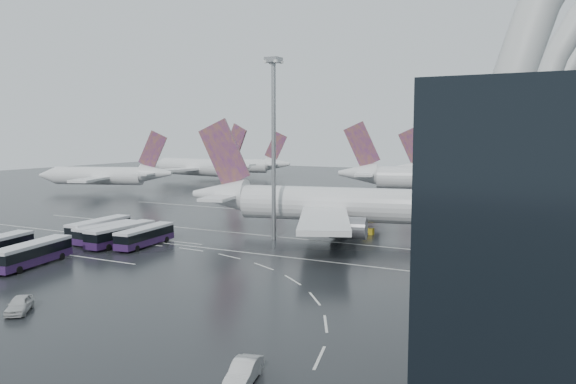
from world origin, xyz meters
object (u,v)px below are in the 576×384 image
at_px(airliner_gate_c, 475,172).
at_px(van_curve_b, 19,304).
at_px(floodlight_mast, 274,126).
at_px(jet_remote_west, 107,176).
at_px(gse_cart_belly_d, 450,232).
at_px(airliner_main, 346,206).
at_px(gse_cart_belly_b, 466,232).
at_px(bus_row_near_a, 99,228).
at_px(bus_row_far_c, 32,253).
at_px(bus_row_near_b, 106,232).
at_px(van_curve_c, 244,372).
at_px(bus_row_near_d, 145,236).
at_px(jet_remote_far, 240,166).
at_px(airliner_gate_b, 445,179).
at_px(jet_remote_mid, 200,167).
at_px(gse_cart_belly_c, 368,231).
at_px(bus_row_near_c, 121,234).

relative_size(airliner_gate_c, van_curve_b, 11.04).
bearing_deg(airliner_gate_c, floodlight_mast, -120.97).
xyz_separation_m(jet_remote_west, gse_cart_belly_d, (112.64, -28.68, -4.39)).
bearing_deg(van_curve_b, airliner_main, 39.04).
bearing_deg(gse_cart_belly_b, gse_cart_belly_d, -142.42).
bearing_deg(bus_row_near_a, floodlight_mast, -68.28).
distance_m(airliner_main, bus_row_far_c, 52.50).
distance_m(bus_row_near_b, gse_cart_belly_b, 63.93).
bearing_deg(airliner_main, van_curve_b, -114.63).
xyz_separation_m(van_curve_c, floodlight_mast, (-25.43, 50.97, 18.87)).
height_order(bus_row_near_d, van_curve_c, bus_row_near_d).
relative_size(airliner_gate_c, jet_remote_far, 1.25).
distance_m(airliner_main, airliner_gate_b, 66.60).
xyz_separation_m(jet_remote_west, van_curve_b, (81.83, -93.75, -4.15)).
bearing_deg(airliner_gate_c, jet_remote_far, 158.13).
bearing_deg(floodlight_mast, jet_remote_mid, 132.37).
bearing_deg(airliner_gate_b, gse_cart_belly_c, -106.57).
relative_size(airliner_main, gse_cart_belly_d, 27.93).
distance_m(airliner_main, jet_remote_west, 102.01).
height_order(airliner_gate_c, gse_cart_belly_d, airliner_gate_c).
bearing_deg(jet_remote_west, van_curve_c, 119.05).
height_order(jet_remote_mid, bus_row_near_b, jet_remote_mid).
xyz_separation_m(bus_row_far_c, gse_cart_belly_b, (49.68, 52.37, -1.16)).
bearing_deg(van_curve_c, airliner_main, 90.45).
height_order(airliner_main, jet_remote_west, airliner_main).
relative_size(airliner_main, gse_cart_belly_c, 30.92).
bearing_deg(jet_remote_west, airliner_main, 139.37).
bearing_deg(bus_row_near_b, van_curve_c, -123.59).
bearing_deg(bus_row_near_a, airliner_gate_c, -23.27).
bearing_deg(van_curve_c, airliner_gate_c, 79.28).
xyz_separation_m(airliner_gate_b, gse_cart_belly_c, (-0.53, -64.37, -4.95)).
bearing_deg(airliner_gate_b, floodlight_mast, -116.28).
height_order(jet_remote_west, bus_row_near_b, jet_remote_west).
relative_size(bus_row_near_a, bus_row_near_c, 1.02).
bearing_deg(bus_row_near_d, jet_remote_far, 20.19).
xyz_separation_m(jet_remote_mid, bus_row_far_c, (59.06, -120.15, -3.87)).
bearing_deg(van_curve_b, floodlight_mast, 47.63).
bearing_deg(floodlight_mast, bus_row_near_d, -136.06).
bearing_deg(jet_remote_far, airliner_gate_b, 141.86).
bearing_deg(van_curve_b, jet_remote_west, 93.40).
height_order(airliner_main, van_curve_c, airliner_main).
xyz_separation_m(airliner_gate_c, floodlight_mast, (-15.65, -114.70, 14.59)).
xyz_separation_m(airliner_main, gse_cart_belly_c, (3.52, 2.11, -4.79)).
relative_size(jet_remote_far, bus_row_near_b, 3.56).
distance_m(bus_row_near_d, gse_cart_belly_b, 56.82).
height_order(bus_row_near_c, bus_row_far_c, bus_row_near_c).
distance_m(jet_remote_mid, van_curve_c, 173.35).
bearing_deg(jet_remote_west, jet_remote_mid, -118.64).
distance_m(bus_row_near_a, floodlight_mast, 35.65).
relative_size(airliner_main, bus_row_near_d, 4.84).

